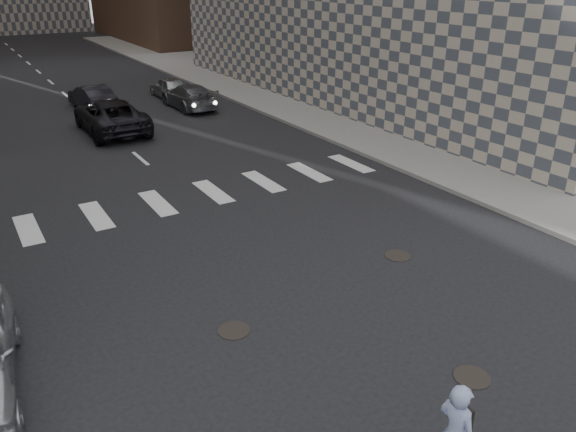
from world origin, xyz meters
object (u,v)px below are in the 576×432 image
at_px(traffic_car_b, 189,96).
at_px(traffic_car_e, 92,97).
at_px(traffic_car_c, 111,116).
at_px(traffic_car_d, 170,87).

xyz_separation_m(traffic_car_b, traffic_car_e, (-4.68, 2.49, 0.00)).
xyz_separation_m(traffic_car_c, traffic_car_e, (0.37, 5.31, -0.11)).
xyz_separation_m(traffic_car_b, traffic_car_d, (0.05, 3.20, -0.02)).
relative_size(traffic_car_d, traffic_car_e, 0.93).
bearing_deg(traffic_car_b, traffic_car_d, -91.45).
xyz_separation_m(traffic_car_c, traffic_car_d, (5.09, 6.02, -0.13)).
bearing_deg(traffic_car_c, traffic_car_e, -93.68).
bearing_deg(traffic_car_d, traffic_car_c, 49.18).
distance_m(traffic_car_c, traffic_car_d, 7.88).
height_order(traffic_car_b, traffic_car_d, traffic_car_b).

